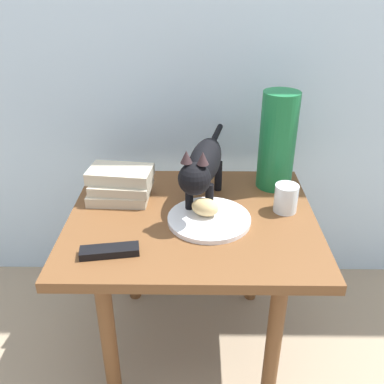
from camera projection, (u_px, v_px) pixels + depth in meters
name	position (u px, v px, depth m)	size (l,w,h in m)	color
ground_plane	(192.00, 341.00, 1.50)	(6.00, 6.00, 0.00)	gray
side_table	(192.00, 236.00, 1.29)	(0.72, 0.61, 0.52)	brown
plate	(209.00, 219.00, 1.23)	(0.24, 0.24, 0.01)	white
bread_roll	(205.00, 207.00, 1.22)	(0.08, 0.06, 0.05)	#E0BC7A
cat	(203.00, 165.00, 1.25)	(0.15, 0.47, 0.23)	black
book_stack	(120.00, 184.00, 1.32)	(0.21, 0.15, 0.10)	#BCB299
green_vase	(277.00, 141.00, 1.35)	(0.12, 0.12, 0.32)	#196B38
candle_jar	(286.00, 200.00, 1.26)	(0.07, 0.07, 0.08)	silver
tv_remote	(110.00, 251.00, 1.09)	(0.15, 0.04, 0.02)	black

